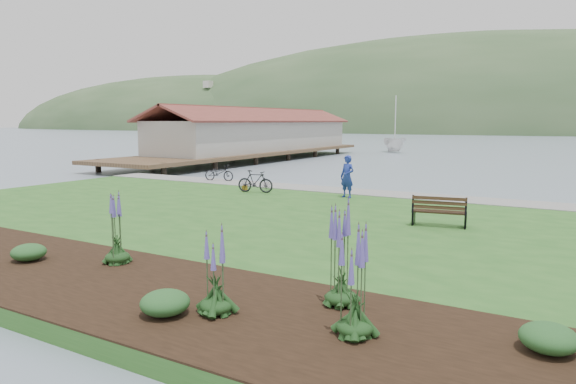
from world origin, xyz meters
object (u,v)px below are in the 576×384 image
at_px(person, 347,173).
at_px(sailboat, 394,152).
at_px(bicycle_a, 219,173).
at_px(park_bench, 439,211).

relative_size(person, sailboat, 0.10).
relative_size(person, bicycle_a, 1.25).
distance_m(park_bench, bicycle_a, 16.55).
relative_size(park_bench, sailboat, 0.08).
bearing_deg(park_bench, bicycle_a, 145.18).
height_order(person, bicycle_a, person).
xyz_separation_m(park_bench, sailboat, (-17.24, 46.66, -0.95)).
distance_m(person, bicycle_a, 9.82).
height_order(park_bench, sailboat, sailboat).
height_order(park_bench, bicycle_a, park_bench).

